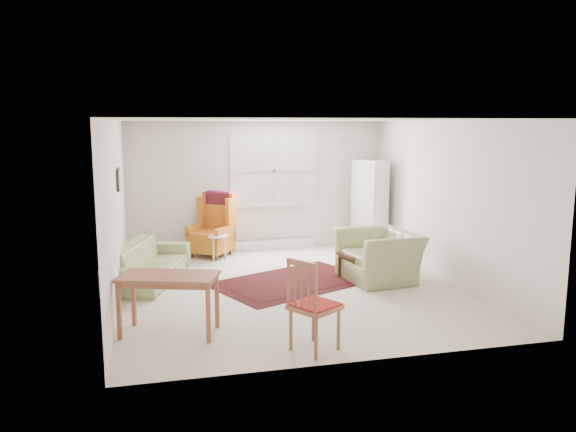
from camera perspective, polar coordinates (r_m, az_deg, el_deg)
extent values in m
cube|color=beige|center=(8.54, 0.48, -7.29)|extent=(5.00, 5.50, 0.01)
cube|color=white|center=(8.19, 0.50, 9.73)|extent=(5.00, 5.50, 0.01)
cube|color=silver|center=(10.94, -3.02, 3.06)|extent=(5.00, 0.04, 2.50)
cube|color=silver|center=(5.69, 7.25, -2.86)|extent=(5.00, 0.04, 2.50)
cube|color=silver|center=(8.05, -17.06, 0.39)|extent=(0.04, 5.50, 2.50)
cube|color=silver|center=(9.20, 15.78, 1.53)|extent=(0.04, 5.50, 2.50)
cube|color=white|center=(10.95, -1.47, 4.65)|extent=(1.72, 0.06, 1.42)
cube|color=white|center=(10.95, -1.46, 4.65)|extent=(1.60, 0.02, 1.30)
cube|color=silver|center=(11.11, -1.37, -2.90)|extent=(1.60, 0.12, 0.18)
cube|color=black|center=(8.49, -16.86, 3.57)|extent=(0.03, 0.42, 0.32)
cube|color=#AB804F|center=(8.49, -16.76, 3.58)|extent=(0.01, 0.34, 0.24)
imported|color=#909865|center=(9.08, -13.95, -3.84)|extent=(1.40, 2.21, 0.83)
imported|color=#909865|center=(8.97, 9.31, -3.54)|extent=(1.17, 1.30, 0.93)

